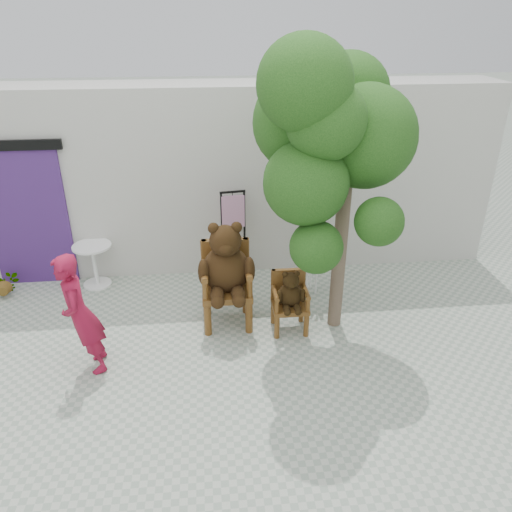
# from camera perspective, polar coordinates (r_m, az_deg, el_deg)

# --- Properties ---
(ground_plane) EXTENTS (60.00, 60.00, 0.00)m
(ground_plane) POSITION_cam_1_polar(r_m,az_deg,el_deg) (6.34, -2.52, -12.85)
(ground_plane) COLOR #A2A997
(ground_plane) RESTS_ON ground
(back_wall) EXTENTS (9.00, 1.00, 3.00)m
(back_wall) POSITION_cam_1_polar(r_m,az_deg,el_deg) (8.39, -4.07, 8.96)
(back_wall) COLOR beige
(back_wall) RESTS_ON ground
(doorway) EXTENTS (1.40, 0.11, 2.33)m
(doorway) POSITION_cam_1_polar(r_m,az_deg,el_deg) (8.47, -24.62, 4.32)
(doorway) COLOR #442266
(doorway) RESTS_ON ground
(chair_big) EXTENTS (0.76, 0.81, 1.54)m
(chair_big) POSITION_cam_1_polar(r_m,az_deg,el_deg) (6.75, -3.42, -1.49)
(chair_big) COLOR #513111
(chair_big) RESTS_ON ground
(chair_small) EXTENTS (0.48, 0.49, 0.91)m
(chair_small) POSITION_cam_1_polar(r_m,az_deg,el_deg) (6.78, 3.91, -4.51)
(chair_small) COLOR #513111
(chair_small) RESTS_ON ground
(person) EXTENTS (0.49, 0.64, 1.57)m
(person) POSITION_cam_1_polar(r_m,az_deg,el_deg) (6.25, -19.40, -6.38)
(person) COLOR maroon
(person) RESTS_ON ground
(cafe_table) EXTENTS (0.60, 0.60, 0.70)m
(cafe_table) POSITION_cam_1_polar(r_m,az_deg,el_deg) (8.29, -18.03, -0.47)
(cafe_table) COLOR white
(cafe_table) RESTS_ON ground
(display_stand) EXTENTS (0.49, 0.40, 1.51)m
(display_stand) POSITION_cam_1_polar(r_m,az_deg,el_deg) (8.03, -2.56, 1.14)
(display_stand) COLOR black
(display_stand) RESTS_ON ground
(stool_bucket) EXTENTS (0.32, 0.32, 1.45)m
(stool_bucket) POSITION_cam_1_polar(r_m,az_deg,el_deg) (7.62, 6.19, 0.02)
(stool_bucket) COLOR white
(stool_bucket) RESTS_ON ground
(tree) EXTENTS (1.96, 1.95, 3.83)m
(tree) POSITION_cam_1_polar(r_m,az_deg,el_deg) (6.07, 8.00, 14.05)
(tree) COLOR #4E3D2E
(tree) RESTS_ON ground
(potted_plant) EXTENTS (0.36, 0.32, 0.38)m
(potted_plant) POSITION_cam_1_polar(r_m,az_deg,el_deg) (8.65, -26.67, -2.87)
(potted_plant) COLOR #14370F
(potted_plant) RESTS_ON ground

